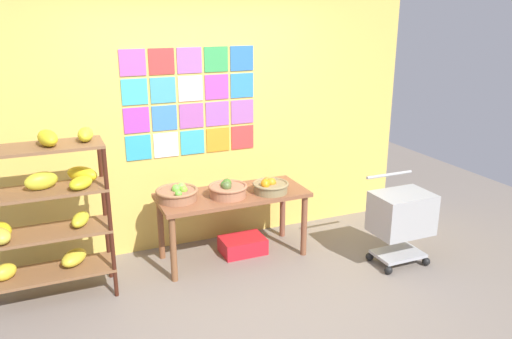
# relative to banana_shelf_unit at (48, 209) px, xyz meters

# --- Properties ---
(ground) EXTENTS (9.05, 9.05, 0.00)m
(ground) POSITION_rel_banana_shelf_unit_xyz_m (1.50, -0.92, -0.82)
(ground) COLOR slate
(back_wall_with_art) EXTENTS (4.75, 0.07, 2.95)m
(back_wall_with_art) POSITION_rel_banana_shelf_unit_xyz_m (1.50, 0.64, 0.66)
(back_wall_with_art) COLOR #E2BD54
(back_wall_with_art) RESTS_ON ground
(banana_shelf_unit) EXTENTS (1.01, 0.49, 1.48)m
(banana_shelf_unit) POSITION_rel_banana_shelf_unit_xyz_m (0.00, 0.00, 0.00)
(banana_shelf_unit) COLOR #3E1A10
(banana_shelf_unit) RESTS_ON ground
(display_table) EXTENTS (1.46, 0.61, 0.68)m
(display_table) POSITION_rel_banana_shelf_unit_xyz_m (1.67, 0.12, -0.23)
(display_table) COLOR brown
(display_table) RESTS_ON ground
(fruit_basket_left) EXTENTS (0.37, 0.37, 0.17)m
(fruit_basket_left) POSITION_rel_banana_shelf_unit_xyz_m (1.60, 0.06, -0.07)
(fruit_basket_left) COLOR #A76B4B
(fruit_basket_left) RESTS_ON display_table
(fruit_basket_right) EXTENTS (0.35, 0.35, 0.15)m
(fruit_basket_right) POSITION_rel_banana_shelf_unit_xyz_m (2.02, 0.00, -0.08)
(fruit_basket_right) COLOR olive
(fruit_basket_right) RESTS_ON display_table
(fruit_basket_back_left) EXTENTS (0.40, 0.40, 0.15)m
(fruit_basket_back_left) POSITION_rel_banana_shelf_unit_xyz_m (1.13, 0.15, -0.07)
(fruit_basket_back_left) COLOR #966345
(fruit_basket_back_left) RESTS_ON display_table
(produce_crate_under_table) EXTENTS (0.44, 0.31, 0.16)m
(produce_crate_under_table) POSITION_rel_banana_shelf_unit_xyz_m (1.79, 0.16, -0.74)
(produce_crate_under_table) COLOR red
(produce_crate_under_table) RESTS_ON ground
(shopping_cart) EXTENTS (0.55, 0.45, 0.86)m
(shopping_cart) POSITION_rel_banana_shelf_unit_xyz_m (3.11, -0.65, -0.32)
(shopping_cart) COLOR black
(shopping_cart) RESTS_ON ground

